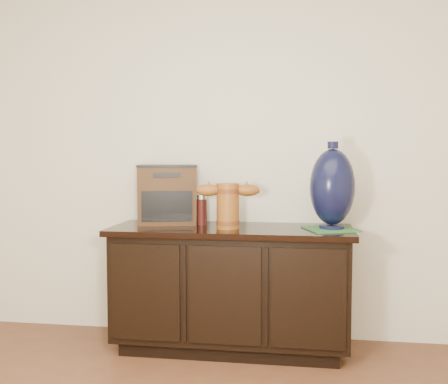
% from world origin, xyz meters
% --- Properties ---
extents(room, '(5.00, 5.00, 5.00)m').
position_xyz_m(room, '(0.00, 0.00, 1.30)').
color(room, brown).
rests_on(room, ground).
extents(sideboard, '(1.46, 0.56, 0.75)m').
position_xyz_m(sideboard, '(0.00, 2.23, 0.39)').
color(sideboard, black).
rests_on(sideboard, ground).
extents(terracotta_vessel, '(0.38, 0.16, 0.27)m').
position_xyz_m(terracotta_vessel, '(-0.01, 2.17, 0.91)').
color(terracotta_vessel, '#9A581C').
rests_on(terracotta_vessel, sideboard).
extents(tv_radio, '(0.43, 0.38, 0.37)m').
position_xyz_m(tv_radio, '(-0.43, 2.36, 0.94)').
color(tv_radio, '#3F240F').
rests_on(tv_radio, sideboard).
extents(green_mat, '(0.35, 0.35, 0.01)m').
position_xyz_m(green_mat, '(0.59, 2.21, 0.76)').
color(green_mat, '#2F6934').
rests_on(green_mat, sideboard).
extents(lamp_base, '(0.33, 0.33, 0.51)m').
position_xyz_m(lamp_base, '(0.60, 2.21, 1.00)').
color(lamp_base, black).
rests_on(lamp_base, green_mat).
extents(spray_can, '(0.06, 0.06, 0.19)m').
position_xyz_m(spray_can, '(-0.20, 2.30, 0.85)').
color(spray_can, '#56110E').
rests_on(spray_can, sideboard).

